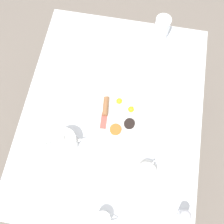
{
  "coord_description": "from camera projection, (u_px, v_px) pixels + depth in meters",
  "views": [
    {
      "loc": [
        0.08,
        -0.44,
        1.95
      ],
      "look_at": [
        0.0,
        0.0,
        0.73
      ],
      "focal_mm": 42.0,
      "sensor_mm": 36.0,
      "label": 1
    }
  ],
  "objects": [
    {
      "name": "napkin_folded",
      "position": [
        133.0,
        66.0,
        1.41
      ],
      "size": [
        0.16,
        0.11,
        0.01
      ],
      "rotation": [
        0.0,
        0.0,
        0.16
      ],
      "color": "white",
      "rests_on": "table"
    },
    {
      "name": "ground_plane",
      "position": [
        112.0,
        145.0,
        1.98
      ],
      "size": [
        8.0,
        8.0,
        0.0
      ],
      "primitive_type": "plane",
      "color": "#70665B"
    },
    {
      "name": "fork_by_plate",
      "position": [
        92.0,
        59.0,
        1.42
      ],
      "size": [
        0.08,
        0.15,
        0.0
      ],
      "rotation": [
        0.0,
        0.0,
        3.58
      ],
      "color": "silver",
      "rests_on": "table"
    },
    {
      "name": "creamer_jug",
      "position": [
        103.0,
        219.0,
        1.12
      ],
      "size": [
        0.09,
        0.07,
        0.06
      ],
      "color": "white",
      "rests_on": "table"
    },
    {
      "name": "salt_grinder",
      "position": [
        184.0,
        215.0,
        1.11
      ],
      "size": [
        0.05,
        0.05,
        0.1
      ],
      "color": "#BCBCC1",
      "rests_on": "table"
    },
    {
      "name": "knife_by_plate",
      "position": [
        66.0,
        91.0,
        1.36
      ],
      "size": [
        0.08,
        0.2,
        0.0
      ],
      "rotation": [
        0.0,
        0.0,
        0.35
      ],
      "color": "silver",
      "rests_on": "table"
    },
    {
      "name": "table",
      "position": [
        112.0,
        118.0,
        1.38
      ],
      "size": [
        0.9,
        1.16,
        0.71
      ],
      "color": "silver",
      "rests_on": "ground_plane"
    },
    {
      "name": "teapot_far",
      "position": [
        65.0,
        141.0,
        1.22
      ],
      "size": [
        0.19,
        0.11,
        0.12
      ],
      "rotation": [
        0.0,
        0.0,
        0.26
      ],
      "color": "white",
      "rests_on": "table"
    },
    {
      "name": "teacup_with_saucer_right",
      "position": [
        170.0,
        65.0,
        1.38
      ],
      "size": [
        0.13,
        0.13,
        0.06
      ],
      "color": "white",
      "rests_on": "table"
    },
    {
      "name": "breakfast_plate",
      "position": [
        117.0,
        115.0,
        1.3
      ],
      "size": [
        0.28,
        0.28,
        0.04
      ],
      "color": "white",
      "rests_on": "table"
    },
    {
      "name": "teapot_near",
      "position": [
        174.0,
        105.0,
        1.28
      ],
      "size": [
        0.11,
        0.18,
        0.12
      ],
      "rotation": [
        0.0,
        0.0,
        4.26
      ],
      "color": "white",
      "rests_on": "table"
    },
    {
      "name": "water_glass_tall",
      "position": [
        161.0,
        29.0,
        1.4
      ],
      "size": [
        0.08,
        0.08,
        0.15
      ],
      "color": "white",
      "rests_on": "table"
    },
    {
      "name": "teacup_with_saucer_left",
      "position": [
        146.0,
        173.0,
        1.19
      ],
      "size": [
        0.13,
        0.13,
        0.06
      ],
      "color": "white",
      "rests_on": "table"
    }
  ]
}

